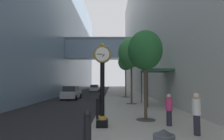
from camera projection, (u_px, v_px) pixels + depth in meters
The scene contains 17 objects.
ground_plane at pixel (106, 96), 30.26m from camera, with size 110.00×110.00×0.00m, color black.
sidewalk_right at pixel (125, 94), 33.25m from camera, with size 6.40×80.00×0.14m, color #9E998E.
building_block_left at pixel (45, 26), 34.06m from camera, with size 22.74×80.00×24.98m.
building_block_right at pixel (166, 12), 34.14m from camera, with size 9.00×80.00×30.13m.
street_clock at pixel (103, 80), 9.04m from camera, with size 0.84×0.55×4.09m.
bollard_nearest at pixel (88, 128), 6.07m from camera, with size 0.27×0.27×1.25m.
bollard_third at pixel (99, 108), 10.76m from camera, with size 0.27×0.27×1.25m.
bollard_fourth at pixel (101, 103), 13.11m from camera, with size 0.27×0.27×1.25m.
bollard_fifth at pixel (103, 100), 15.45m from camera, with size 0.27×0.27×1.25m.
street_tree_near at pixel (146, 51), 10.76m from camera, with size 2.00×2.00×5.16m.
street_tree_mid_near at pixel (132, 53), 18.46m from camera, with size 2.63×2.63×6.60m.
street_tree_mid_far at pixel (126, 62), 26.08m from camera, with size 2.13×2.13×6.20m.
pedestrian_walking at pixel (197, 113), 7.56m from camera, with size 0.45×0.45×1.72m.
pedestrian_by_clock at pixel (170, 109), 9.17m from camera, with size 0.48×0.48×1.57m.
storefront_awning at pixel (156, 71), 17.41m from camera, with size 2.40×3.60×3.30m.
car_silver_near at pixel (72, 93), 24.34m from camera, with size 2.11×4.46×1.72m.
car_white_mid at pixel (95, 88), 42.23m from camera, with size 2.24×4.35×1.58m.
Camera 1 is at (1.06, -3.46, 2.33)m, focal length 29.69 mm.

